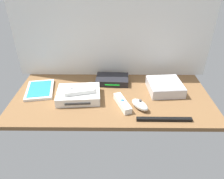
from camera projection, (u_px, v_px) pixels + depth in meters
ground_plane at (112, 98)px, 110.31cm from camera, size 100.00×48.00×2.00cm
back_wall at (112, 21)px, 114.17cm from camera, size 110.00×1.20×64.00cm
game_console at (79, 95)px, 107.03cm from camera, size 22.21×17.77×4.40cm
mini_computer at (165, 86)px, 112.95cm from camera, size 18.37×18.37×5.30cm
game_case at (40, 90)px, 113.78cm from camera, size 16.75×21.11×1.56cm
network_router at (113, 80)px, 121.42cm from camera, size 18.59×13.04×3.40cm
remote_wand at (122, 103)px, 101.88cm from camera, size 8.50×15.13×3.40cm
remote_nunchuk at (140, 105)px, 99.78cm from camera, size 9.51×10.65×5.10cm
remote_classic_pad at (79, 89)px, 105.11cm from camera, size 15.91×11.26×2.40cm
sensor_bar at (164, 119)px, 92.83cm from camera, size 24.01×1.93×1.40cm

